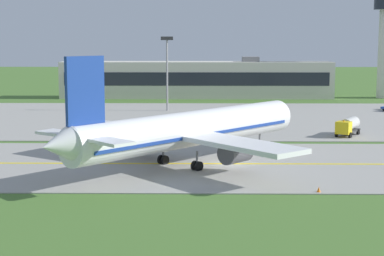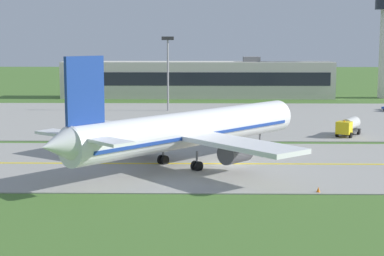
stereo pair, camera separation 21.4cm
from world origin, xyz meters
name	(u,v)px [view 1 (the left image)]	position (x,y,z in m)	size (l,w,h in m)	color
ground_plane	(229,165)	(0.00, 0.00, 0.00)	(500.00, 500.00, 0.00)	#47702D
taxiway_strip	(229,164)	(0.00, 0.00, 0.05)	(240.00, 28.00, 0.10)	#9E9B93
apron_pad	(274,118)	(10.00, 42.00, 0.05)	(140.00, 52.00, 0.10)	#9E9B93
taxiway_centreline	(229,164)	(0.00, 0.00, 0.11)	(220.00, 0.60, 0.01)	yellow
airplane_lead	(189,130)	(-4.63, -0.73, 4.13)	(29.96, 32.38, 12.70)	white
service_truck_fuel	(348,126)	(18.51, 21.65, 1.53)	(4.79, 6.22, 2.65)	yellow
terminal_building	(197,80)	(-4.29, 82.64, 4.40)	(65.38, 9.08, 9.95)	beige
apron_light_mast	(167,64)	(-9.95, 53.78, 9.33)	(2.40, 0.50, 14.70)	gray
traffic_cone_near_edge	(319,190)	(7.77, -13.35, 0.30)	(0.44, 0.44, 0.60)	orange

